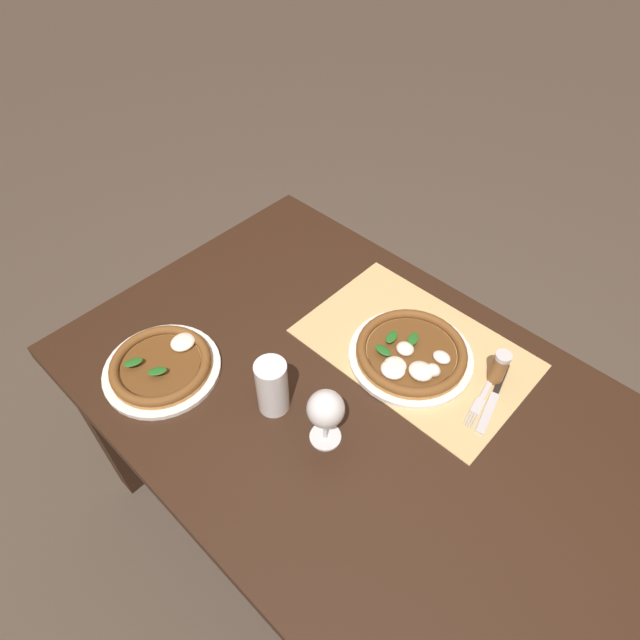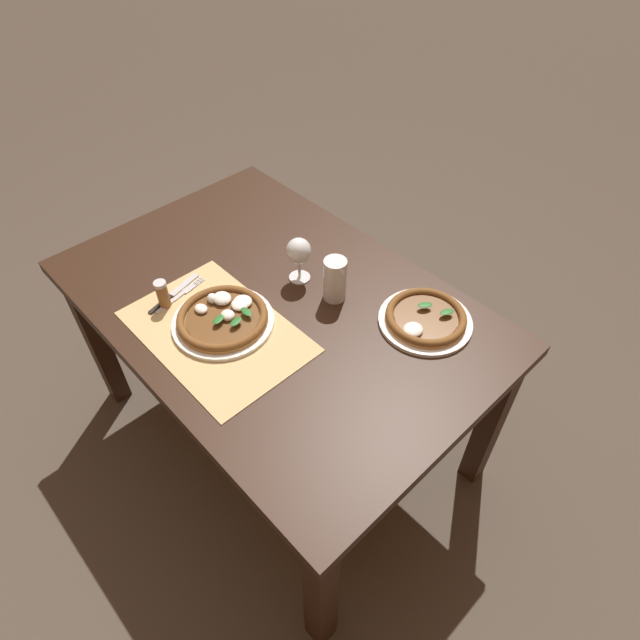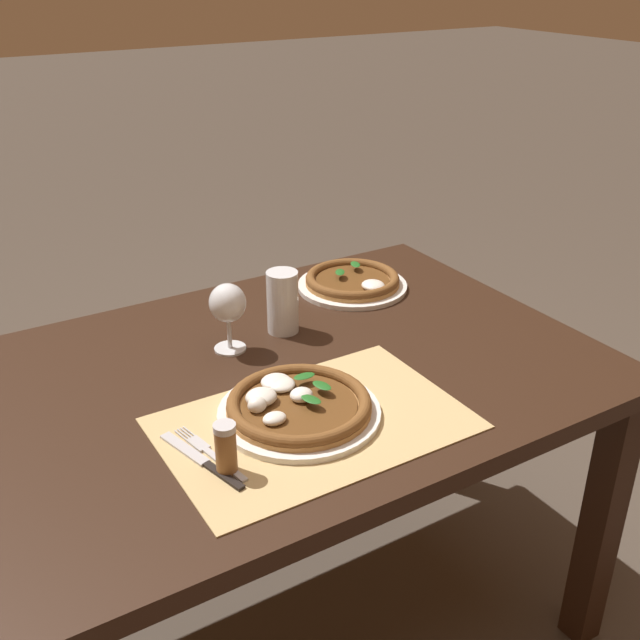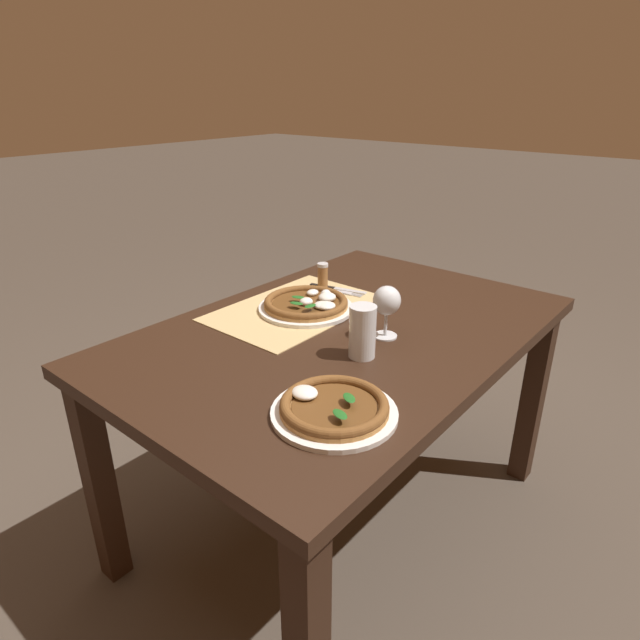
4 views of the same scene
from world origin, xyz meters
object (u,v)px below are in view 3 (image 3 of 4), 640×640
(wine_glass, at_px, (228,306))
(pint_glass, at_px, (283,303))
(pizza_near, at_px, (297,406))
(pepper_shaker, at_px, (226,449))
(knife, at_px, (201,460))
(fork, at_px, (210,453))
(pizza_far, at_px, (353,282))

(wine_glass, distance_m, pint_glass, 0.15)
(pizza_near, bearing_deg, wine_glass, 89.28)
(pepper_shaker, bearing_deg, wine_glass, 64.27)
(pint_glass, height_order, knife, pint_glass)
(pint_glass, xyz_separation_m, fork, (-0.34, -0.35, -0.06))
(wine_glass, height_order, pepper_shaker, wine_glass)
(wine_glass, distance_m, knife, 0.42)
(pizza_far, distance_m, fork, 0.76)
(pizza_far, bearing_deg, wine_glass, -161.66)
(pizza_near, bearing_deg, fork, -171.43)
(pizza_far, height_order, pepper_shaker, pepper_shaker)
(wine_glass, bearing_deg, pepper_shaker, -115.73)
(pizza_far, height_order, wine_glass, wine_glass)
(pizza_far, xyz_separation_m, fork, (-0.60, -0.47, -0.01))
(pizza_far, distance_m, wine_glass, 0.44)
(pint_glass, relative_size, fork, 0.73)
(pizza_near, xyz_separation_m, wine_glass, (0.00, 0.30, 0.08))
(pizza_far, xyz_separation_m, knife, (-0.63, -0.48, -0.01))
(fork, relative_size, pepper_shaker, 2.06)
(wine_glass, xyz_separation_m, knife, (-0.21, -0.34, -0.10))
(pint_glass, distance_m, fork, 0.49)
(pizza_near, height_order, fork, pizza_near)
(pizza_far, height_order, fork, pizza_far)
(pizza_far, relative_size, fork, 1.41)
(pizza_near, relative_size, pizza_far, 1.08)
(wine_glass, xyz_separation_m, pepper_shaker, (-0.19, -0.39, -0.06))
(pint_glass, height_order, pepper_shaker, pint_glass)
(pizza_far, relative_size, pepper_shaker, 2.91)
(wine_glass, relative_size, pint_glass, 1.07)
(pizza_far, height_order, knife, pizza_far)
(fork, relative_size, knife, 0.94)
(wine_glass, distance_m, pepper_shaker, 0.44)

